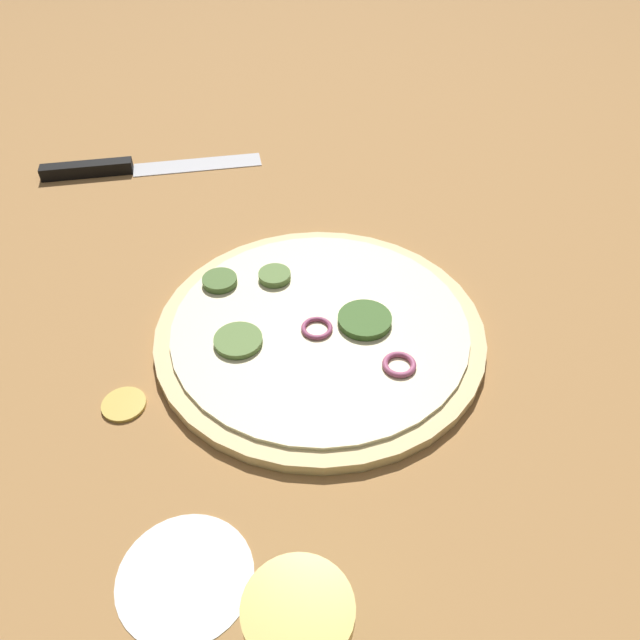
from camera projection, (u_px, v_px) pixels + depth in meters
ground_plane at (320, 336)px, 0.64m from camera, size 3.00×3.00×0.00m
pizza at (319, 330)px, 0.63m from camera, size 0.33×0.33×0.02m
knife at (117, 168)px, 0.87m from camera, size 0.18×0.27×0.02m
loose_cap at (123, 403)px, 0.57m from camera, size 0.04×0.04×0.01m
flour_patch at (186, 577)px, 0.45m from camera, size 0.10×0.10×0.00m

